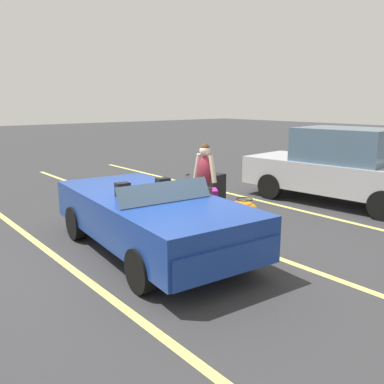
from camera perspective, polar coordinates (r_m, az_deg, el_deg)
name	(u,v)px	position (r m, az deg, el deg)	size (l,w,h in m)	color
ground_plane	(151,251)	(6.87, -5.80, -8.17)	(80.00, 80.00, 0.00)	#333335
lot_line_near	(75,271)	(6.29, -16.12, -10.62)	(18.00, 0.12, 0.01)	#EAE066
lot_line_mid	(212,234)	(7.66, 2.78, -5.91)	(18.00, 0.12, 0.01)	#EAE066
lot_line_far	(299,210)	(9.61, 14.81, -2.49)	(18.00, 0.12, 0.01)	#EAE066
convertible_car	(156,220)	(6.51, -5.04, -3.87)	(4.29, 2.14, 1.24)	navy
suitcase_large_black	(215,190)	(9.75, 3.25, 0.34)	(0.35, 0.51, 0.74)	black
suitcase_medium_bright	(211,204)	(8.64, 2.73, -1.64)	(0.46, 0.43, 0.62)	#991E8C
suitcase_small_carryon	(190,202)	(8.96, -0.29, -1.46)	(0.35, 0.39, 0.88)	#19723F
duffel_bag	(244,207)	(9.04, 7.33, -2.08)	(0.69, 0.44, 0.34)	orange
traveler_person	(205,181)	(7.83, 1.79, 1.54)	(0.61, 0.24, 1.65)	#4C3F2D
parked_sedan_far	(341,167)	(10.48, 20.09, 3.35)	(4.66, 2.25, 1.82)	#B2B2B7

